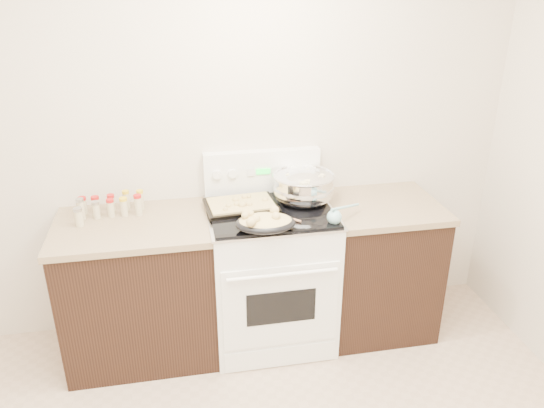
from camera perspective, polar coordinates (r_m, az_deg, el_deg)
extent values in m
cube|color=beige|center=(3.40, -7.15, 7.68)|extent=(4.00, 0.05, 2.70)
cube|color=black|center=(3.47, -13.96, -9.14)|extent=(0.90, 0.64, 0.88)
cube|color=brown|center=(3.25, -14.76, -2.31)|extent=(0.93, 0.67, 0.04)
cube|color=black|center=(3.68, 11.12, -6.73)|extent=(0.70, 0.64, 0.88)
cube|color=brown|center=(3.48, 11.72, -0.20)|extent=(0.73, 0.67, 0.04)
cube|color=white|center=(3.48, -0.16, -7.82)|extent=(0.76, 0.66, 0.92)
cube|color=white|center=(3.21, 0.97, -11.00)|extent=(0.70, 0.01, 0.55)
cube|color=black|center=(3.20, 1.00, -11.07)|extent=(0.42, 0.01, 0.22)
cylinder|color=white|center=(3.04, 1.16, -7.63)|extent=(0.65, 0.02, 0.02)
cube|color=white|center=(3.44, 0.92, -16.11)|extent=(0.70, 0.01, 0.14)
cube|color=silver|center=(3.26, -0.16, -0.84)|extent=(0.78, 0.68, 0.01)
cube|color=black|center=(3.25, -0.16, -0.65)|extent=(0.74, 0.64, 0.01)
cube|color=white|center=(3.47, -1.07, 3.55)|extent=(0.76, 0.07, 0.28)
cylinder|color=white|center=(3.38, -5.95, 3.15)|extent=(0.06, 0.02, 0.06)
cylinder|color=white|center=(3.39, -4.27, 3.27)|extent=(0.06, 0.02, 0.06)
cylinder|color=white|center=(3.46, 2.34, 3.71)|extent=(0.06, 0.02, 0.06)
cylinder|color=white|center=(3.48, 3.95, 3.81)|extent=(0.06, 0.02, 0.06)
cube|color=#19E533|center=(3.42, -0.95, 3.52)|extent=(0.09, 0.00, 0.04)
cube|color=silver|center=(3.41, -2.27, 3.42)|extent=(0.05, 0.00, 0.05)
cube|color=silver|center=(3.44, 0.37, 3.60)|extent=(0.05, 0.00, 0.05)
ellipsoid|color=silver|center=(3.35, 3.41, 1.61)|extent=(0.43, 0.43, 0.23)
cylinder|color=silver|center=(3.38, 3.38, 0.49)|extent=(0.21, 0.21, 0.01)
torus|color=silver|center=(3.32, 3.45, 3.10)|extent=(0.40, 0.40, 0.02)
cylinder|color=silver|center=(3.34, 3.42, 2.01)|extent=(0.37, 0.37, 0.13)
cylinder|color=brown|center=(3.32, 3.45, 2.90)|extent=(0.35, 0.35, 0.00)
cube|color=beige|center=(3.29, 2.47, 2.83)|extent=(0.03, 0.03, 0.03)
cube|color=beige|center=(3.39, 3.59, 3.42)|extent=(0.05, 0.05, 0.03)
cube|color=beige|center=(3.19, 3.39, 2.10)|extent=(0.05, 0.05, 0.03)
cube|color=beige|center=(3.31, 3.76, 2.94)|extent=(0.05, 0.05, 0.03)
cube|color=beige|center=(3.33, 5.41, 2.99)|extent=(0.04, 0.04, 0.03)
cube|color=beige|center=(3.25, 3.85, 2.56)|extent=(0.03, 0.03, 0.02)
cube|color=beige|center=(3.22, 3.82, 2.34)|extent=(0.04, 0.04, 0.03)
cube|color=beige|center=(3.41, 3.80, 3.55)|extent=(0.03, 0.03, 0.02)
cube|color=beige|center=(3.31, 3.58, 2.97)|extent=(0.03, 0.03, 0.02)
cube|color=beige|center=(3.30, 4.94, 2.82)|extent=(0.04, 0.04, 0.03)
cube|color=beige|center=(3.36, 4.23, 3.24)|extent=(0.03, 0.03, 0.03)
cube|color=beige|center=(3.31, 1.83, 3.00)|extent=(0.04, 0.04, 0.03)
cube|color=beige|center=(3.39, 4.05, 3.44)|extent=(0.04, 0.04, 0.02)
ellipsoid|color=black|center=(2.98, -0.71, -2.08)|extent=(0.36, 0.27, 0.08)
ellipsoid|color=tan|center=(2.98, -0.71, -1.87)|extent=(0.32, 0.24, 0.06)
sphere|color=tan|center=(2.99, -2.86, -0.99)|extent=(0.05, 0.05, 0.05)
sphere|color=tan|center=(2.93, -1.78, -1.63)|extent=(0.05, 0.05, 0.05)
sphere|color=tan|center=(3.03, 0.26, -0.67)|extent=(0.05, 0.05, 0.05)
sphere|color=tan|center=(2.88, -2.30, -1.97)|extent=(0.05, 0.05, 0.05)
sphere|color=tan|center=(2.97, -2.91, -1.25)|extent=(0.04, 0.04, 0.04)
sphere|color=tan|center=(2.95, 0.43, -1.34)|extent=(0.05, 0.05, 0.05)
sphere|color=tan|center=(3.00, -2.32, -1.02)|extent=(0.04, 0.04, 0.04)
sphere|color=tan|center=(2.89, -2.16, -1.90)|extent=(0.05, 0.05, 0.05)
cube|color=black|center=(3.28, -3.35, -0.16)|extent=(0.46, 0.34, 0.02)
cube|color=tan|center=(3.28, -3.36, 0.03)|extent=(0.41, 0.29, 0.02)
sphere|color=tan|center=(3.24, -3.82, -0.01)|extent=(0.04, 0.04, 0.04)
sphere|color=tan|center=(3.22, -4.73, -0.21)|extent=(0.03, 0.03, 0.03)
sphere|color=tan|center=(3.34, -2.98, 0.77)|extent=(0.04, 0.04, 0.04)
sphere|color=tan|center=(3.31, -3.95, 0.52)|extent=(0.03, 0.03, 0.03)
sphere|color=tan|center=(3.34, -2.57, 0.83)|extent=(0.03, 0.03, 0.03)
sphere|color=tan|center=(3.23, -3.23, -0.10)|extent=(0.04, 0.04, 0.04)
sphere|color=tan|center=(3.24, -2.49, -0.04)|extent=(0.04, 0.04, 0.04)
sphere|color=tan|center=(3.30, -0.74, 0.45)|extent=(0.04, 0.04, 0.04)
sphere|color=tan|center=(3.31, -3.92, 0.45)|extent=(0.04, 0.04, 0.04)
sphere|color=tan|center=(3.18, -5.04, -0.58)|extent=(0.03, 0.03, 0.03)
cylinder|color=tan|center=(3.14, 1.24, -1.35)|extent=(0.18, 0.18, 0.01)
sphere|color=tan|center=(3.05, 0.12, -2.01)|extent=(0.04, 0.04, 0.04)
sphere|color=#83BBC3|center=(3.09, 6.72, -1.41)|extent=(0.09, 0.09, 0.09)
cylinder|color=#83BBC3|center=(3.16, 7.90, -0.32)|extent=(0.23, 0.18, 0.07)
cylinder|color=#BFB28C|center=(3.43, -19.66, -0.27)|extent=(0.05, 0.05, 0.09)
cylinder|color=#B21414|center=(3.41, -19.78, 0.55)|extent=(0.05, 0.05, 0.02)
cylinder|color=#BFB28C|center=(3.43, -18.41, -0.17)|extent=(0.05, 0.05, 0.09)
cylinder|color=#B21414|center=(3.41, -18.53, 0.63)|extent=(0.05, 0.05, 0.02)
cylinder|color=#BFB28C|center=(3.42, -16.88, 0.02)|extent=(0.04, 0.04, 0.09)
cylinder|color=#B21414|center=(3.40, -16.99, 0.83)|extent=(0.05, 0.05, 0.02)
cylinder|color=#BFB28C|center=(3.41, -15.38, 0.28)|extent=(0.04, 0.04, 0.11)
cylinder|color=gold|center=(3.39, -15.49, 1.25)|extent=(0.04, 0.04, 0.02)
cylinder|color=#BFB28C|center=(3.39, -13.95, 0.32)|extent=(0.04, 0.04, 0.11)
cylinder|color=gold|center=(3.37, -14.05, 1.30)|extent=(0.04, 0.04, 0.02)
cylinder|color=#BFB28C|center=(3.36, -19.84, -0.64)|extent=(0.04, 0.04, 0.11)
cylinder|color=#B2B2B7|center=(3.33, -20.00, 0.40)|extent=(0.05, 0.05, 0.02)
cylinder|color=#BFB28C|center=(3.34, -18.37, -0.75)|extent=(0.04, 0.04, 0.09)
cylinder|color=#B2B2B7|center=(3.32, -18.49, 0.11)|extent=(0.04, 0.04, 0.02)
cylinder|color=#BFB28C|center=(3.34, -16.94, -0.53)|extent=(0.04, 0.04, 0.10)
cylinder|color=#B21414|center=(3.32, -17.06, 0.36)|extent=(0.05, 0.05, 0.02)
cylinder|color=#BFB28C|center=(3.32, -15.62, -0.43)|extent=(0.04, 0.04, 0.10)
cylinder|color=gold|center=(3.30, -15.73, 0.50)|extent=(0.05, 0.05, 0.02)
cylinder|color=#BFB28C|center=(3.31, -14.18, -0.25)|extent=(0.04, 0.04, 0.11)
cylinder|color=#B21414|center=(3.28, -14.29, 0.81)|extent=(0.05, 0.05, 0.02)
cylinder|color=#BFB28C|center=(3.27, -20.04, -1.47)|extent=(0.05, 0.05, 0.10)
cylinder|color=#B2B2B7|center=(3.25, -20.18, -0.56)|extent=(0.05, 0.05, 0.02)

